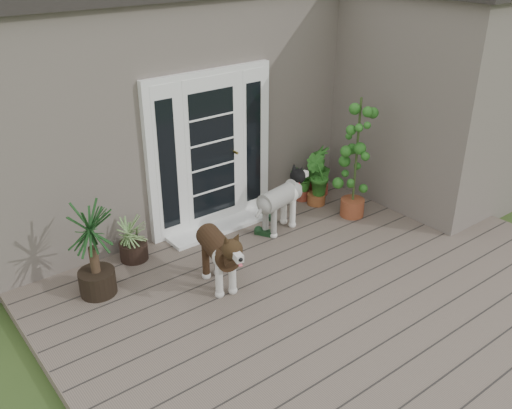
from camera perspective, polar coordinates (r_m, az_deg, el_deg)
deck at (r=6.65m, az=7.93°, el=-8.81°), size 6.20×4.60×0.12m
house_main at (r=9.20m, az=-10.85°, el=11.30°), size 7.40×4.00×3.10m
house_wing at (r=8.73m, az=17.07°, el=9.81°), size 1.60×2.40×3.10m
door_unit at (r=7.51m, az=-4.60°, el=5.45°), size 1.90×0.14×2.15m
door_step at (r=7.80m, az=-3.51°, el=-2.19°), size 1.60×0.40×0.05m
brindle_dog at (r=6.41m, az=-3.83°, el=-5.40°), size 0.56×0.96×0.75m
white_dog at (r=7.58m, az=2.41°, el=-0.16°), size 0.93×0.53×0.73m
spider_plant at (r=7.10m, az=-12.45°, el=-3.25°), size 0.61×0.61×0.62m
yucca at (r=6.42m, az=-16.24°, el=-4.43°), size 0.92×0.92×1.14m
herb_a at (r=8.53m, az=4.76°, el=2.13°), size 0.52×0.52×0.52m
herb_b at (r=8.39m, az=6.19°, el=1.80°), size 0.50×0.50×0.56m
herb_c at (r=8.73m, az=6.42°, el=3.02°), size 0.53×0.53×0.63m
sapling at (r=7.88m, az=10.16°, el=4.76°), size 0.69×0.69×1.80m
clog_left at (r=7.60m, az=0.89°, el=-2.78°), size 0.28×0.34×0.09m
clog_right at (r=8.01m, az=1.37°, el=-1.22°), size 0.12×0.26×0.08m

